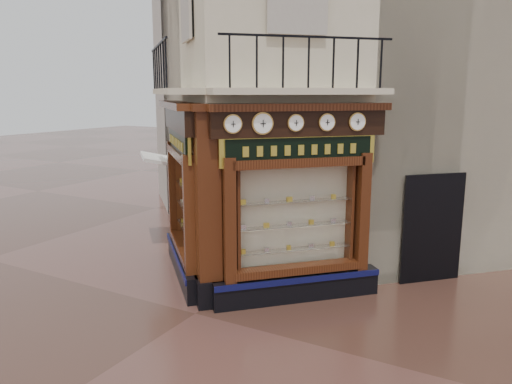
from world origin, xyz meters
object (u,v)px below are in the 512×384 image
Objects in this scene: clock_a at (233,124)px; clock_c at (296,123)px; clock_b at (263,123)px; signboard_left at (179,142)px; signboard_right at (300,150)px; clock_e at (357,122)px; corner_pilaster at (208,210)px; clock_d at (327,122)px; awning at (165,246)px.

clock_c is (0.86, 0.86, -0.00)m from clock_a.
clock_b is 2.58m from signboard_left.
clock_a is 0.15× the size of signboard_right.
signboard_left is at bearing 145.80° from clock_e.
clock_a is at bearing -46.55° from corner_pilaster.
clock_d is at bearing -10.75° from corner_pilaster.
awning is at bearing 126.57° from clock_e.
clock_e is 6.74m from awning.
signboard_right is (0.87, 1.03, -0.52)m from clock_a.
clock_d is 0.20× the size of awning.
clock_a is 1.04× the size of clock_d.
clock_a is at bearing -161.68° from signboard_left.
clock_e is (0.45, 0.45, 0.00)m from clock_d.
clock_e is at bearing -5.56° from signboard_right.
awning is at bearing 101.21° from clock_a.
corner_pilaster reaches higher than clock_e.
corner_pilaster reaches higher than awning.
clock_e is 0.21× the size of awning.
clock_a is 5.90m from awning.
signboard_left is (-2.05, 1.03, -0.52)m from clock_a.
signboard_right is at bearing -135.00° from signboard_left.
clock_b is 6.01m from awning.
signboard_right is (0.02, 0.17, -0.52)m from clock_c.
corner_pilaster is 9.63× the size of clock_b.
clock_b is 0.65m from clock_c.
clock_e is 0.16× the size of signboard_right.
corner_pilaster reaches higher than clock_a.
clock_d reaches higher than awning.
clock_c is at bearing -180.00° from clock_e.
clock_c is 6.20m from awning.
signboard_right is at bearing 167.50° from clock_d.
corner_pilaster is 2.37m from clock_c.
clock_d is at bearing 180.00° from clock_e.
clock_a is at bearing -180.00° from clock_e.
clock_b reaches higher than signboard_right.
clock_b reaches higher than clock_d.
clock_d is (1.30, 1.30, -0.00)m from clock_a.
clock_b is 0.95m from signboard_right.
clock_e is (0.90, 0.90, 0.00)m from clock_c.
corner_pilaster reaches higher than clock_b.
corner_pilaster is at bearing 169.25° from clock_d.
clock_a is 0.16× the size of signboard_left.
clock_a is 1.21m from clock_c.
clock_c is at bearing 0.00° from clock_a.
signboard_left is at bearing -175.61° from awning.
clock_d is 0.95× the size of clock_e.
clock_b is 1.92m from clock_e.
clock_b is (0.40, 0.40, -0.00)m from clock_a.
corner_pilaster is 11.36× the size of clock_a.
clock_b is 1.28m from clock_d.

